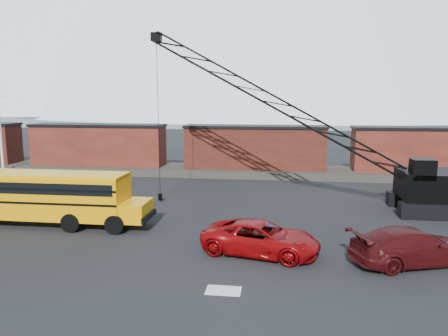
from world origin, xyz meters
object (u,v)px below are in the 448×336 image
at_px(school_bus, 49,196).
at_px(maroon_suv, 412,246).
at_px(red_pickup, 261,238).
at_px(crawler_crane, 305,118).

relative_size(school_bus, maroon_suv, 2.00).
xyz_separation_m(red_pickup, maroon_suv, (6.97, -0.35, 0.04)).
xyz_separation_m(school_bus, red_pickup, (12.76, -3.14, -0.99)).
height_order(maroon_suv, crawler_crane, crawler_crane).
xyz_separation_m(maroon_suv, crawler_crane, (-4.53, 9.95, 5.34)).
distance_m(red_pickup, maroon_suv, 6.97).
bearing_deg(maroon_suv, school_bus, 59.70).
distance_m(school_bus, maroon_suv, 20.05).
bearing_deg(crawler_crane, school_bus, -156.94).
relative_size(maroon_suv, crawler_crane, 0.26).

